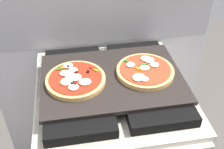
# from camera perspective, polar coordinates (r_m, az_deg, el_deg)

# --- Properties ---
(kitchen_backsplash) EXTENTS (1.10, 0.09, 1.55)m
(kitchen_backsplash) POSITION_cam_1_polar(r_m,az_deg,el_deg) (1.42, -2.20, 3.78)
(kitchen_backsplash) COLOR silver
(kitchen_backsplash) RESTS_ON ground_plane
(baking_tray) EXTENTS (0.54, 0.38, 0.02)m
(baking_tray) POSITION_cam_1_polar(r_m,az_deg,el_deg) (1.08, 0.00, -0.75)
(baking_tray) COLOR black
(baking_tray) RESTS_ON stove
(pizza_left) EXTENTS (0.22, 0.22, 0.03)m
(pizza_left) POSITION_cam_1_polar(r_m,az_deg,el_deg) (1.05, -7.51, -0.95)
(pizza_left) COLOR tan
(pizza_left) RESTS_ON baking_tray
(pizza_right) EXTENTS (0.22, 0.22, 0.03)m
(pizza_right) POSITION_cam_1_polar(r_m,az_deg,el_deg) (1.09, 6.71, 0.88)
(pizza_right) COLOR tan
(pizza_right) RESTS_ON baking_tray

